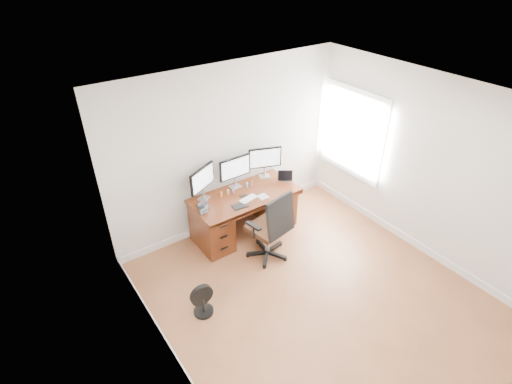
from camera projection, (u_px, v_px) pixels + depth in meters
ground at (320, 300)px, 5.39m from camera, size 4.50×4.50×0.00m
back_wall at (228, 149)px, 6.21m from camera, size 4.00×0.10×2.70m
right_wall at (426, 168)px, 5.70m from camera, size 0.10×4.50×2.70m
desk at (244, 212)px, 6.43m from camera, size 1.70×0.80×0.75m
office_chair at (270, 237)px, 5.93m from camera, size 0.70×0.70×1.14m
floor_fan at (203, 300)px, 5.10m from camera, size 0.31×0.26×0.45m
monitor_left at (202, 180)px, 5.95m from camera, size 0.51×0.27×0.53m
monitor_center at (235, 169)px, 6.23m from camera, size 0.55×0.14×0.53m
monitor_right at (265, 159)px, 6.51m from camera, size 0.53×0.22×0.53m
tablet_left at (203, 207)px, 5.78m from camera, size 0.24×0.18×0.19m
tablet_right at (285, 177)px, 6.52m from camera, size 0.23×0.19×0.19m
keyboard at (248, 199)px, 6.10m from camera, size 0.31×0.18×0.01m
trackpad at (263, 197)px, 6.16m from camera, size 0.15×0.15×0.01m
drawing_tablet at (240, 206)px, 5.95m from camera, size 0.24×0.17×0.01m
phone at (243, 195)px, 6.19m from camera, size 0.12×0.07×0.01m
figurine_orange at (221, 194)px, 6.14m from camera, size 0.04×0.04×0.09m
figurine_yellow at (228, 192)px, 6.20m from camera, size 0.04×0.04×0.09m
figurine_purple at (233, 190)px, 6.24m from camera, size 0.04×0.04×0.09m
figurine_blue at (247, 185)px, 6.37m from camera, size 0.04×0.04×0.09m
figurine_brown at (251, 183)px, 6.41m from camera, size 0.04×0.04×0.09m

